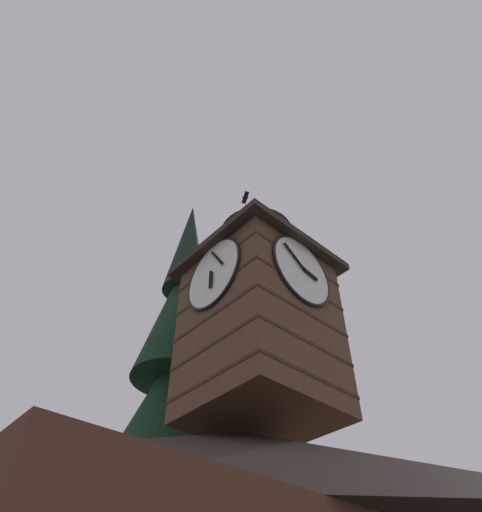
{
  "coord_description": "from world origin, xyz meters",
  "views": [
    {
      "loc": [
        7.5,
        8.24,
        1.75
      ],
      "look_at": [
        -0.75,
        -1.01,
        13.22
      ],
      "focal_mm": 32.57,
      "sensor_mm": 36.0,
      "label": 1
    }
  ],
  "objects_px": {
    "moon": "(153,455)",
    "flying_bird_high": "(245,198)",
    "pine_tree_behind": "(168,445)",
    "clock_tower": "(259,314)"
  },
  "relations": [
    {
      "from": "moon",
      "to": "flying_bird_high",
      "type": "relative_size",
      "value": 2.21
    },
    {
      "from": "pine_tree_behind",
      "to": "moon",
      "type": "distance_m",
      "value": 24.7
    },
    {
      "from": "clock_tower",
      "to": "pine_tree_behind",
      "type": "relative_size",
      "value": 0.42
    },
    {
      "from": "flying_bird_high",
      "to": "moon",
      "type": "bearing_deg",
      "value": -116.03
    },
    {
      "from": "pine_tree_behind",
      "to": "flying_bird_high",
      "type": "relative_size",
      "value": 30.41
    },
    {
      "from": "pine_tree_behind",
      "to": "moon",
      "type": "relative_size",
      "value": 13.73
    },
    {
      "from": "clock_tower",
      "to": "moon",
      "type": "distance_m",
      "value": 28.41
    },
    {
      "from": "moon",
      "to": "flying_bird_high",
      "type": "height_order",
      "value": "flying_bird_high"
    },
    {
      "from": "moon",
      "to": "flying_bird_high",
      "type": "bearing_deg",
      "value": 63.97
    },
    {
      "from": "pine_tree_behind",
      "to": "flying_bird_high",
      "type": "distance_m",
      "value": 9.99
    }
  ]
}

